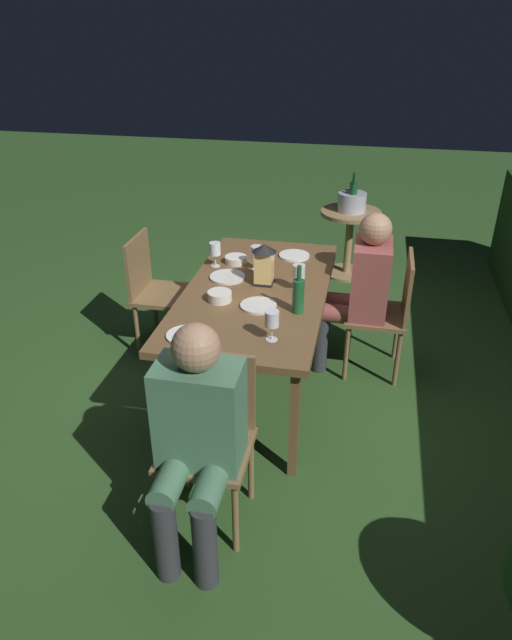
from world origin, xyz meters
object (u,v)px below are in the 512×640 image
object	(u,v)px
person_in_green	(196,434)
plate_c	(227,277)
chair_side_left_a	(156,288)
plate_a	(186,335)
dining_table	(256,297)
bowl_olives	(220,296)
chair_head_far	(210,433)
wine_glass_d	(272,320)
plate_b	(258,306)
person_in_rust	(360,286)
side_table	(349,233)
lantern_centerpiece	(264,262)
green_bottle_on_table	(298,295)
ice_bucket	(352,200)
chair_side_right_a	(387,309)
wine_glass_c	(257,253)
plate_d	(294,256)
wine_glass_a	(215,250)
wine_glass_b	(299,273)
bowl_bread	(236,259)

from	to	relation	value
person_in_green	plate_c	bearing A→B (deg)	-171.32
chair_side_left_a	plate_a	distance (m)	1.21
dining_table	bowl_olives	bearing A→B (deg)	-42.44
chair_head_far	chair_side_left_a	bearing A→B (deg)	-150.70
wine_glass_d	plate_a	bearing A→B (deg)	-82.36
chair_head_far	plate_b	size ratio (longest dim) A/B	4.04
person_in_rust	side_table	bearing A→B (deg)	-174.71
person_in_rust	lantern_centerpiece	size ratio (longest dim) A/B	4.34
plate_c	bowl_olives	size ratio (longest dim) A/B	1.58
green_bottle_on_table	ice_bucket	world-z (taller)	green_bottle_on_table
chair_head_far	green_bottle_on_table	world-z (taller)	green_bottle_on_table
chair_side_right_a	wine_glass_c	size ratio (longest dim) A/B	5.15
chair_side_right_a	person_in_green	size ratio (longest dim) A/B	0.76
person_in_green	bowl_olives	world-z (taller)	person_in_green
plate_a	bowl_olives	size ratio (longest dim) A/B	1.44
wine_glass_d	plate_d	xyz separation A→B (m)	(-1.16, -0.05, -0.11)
wine_glass_d	plate_b	size ratio (longest dim) A/B	0.79
wine_glass_a	lantern_centerpiece	bearing A→B (deg)	61.61
dining_table	chair_side_left_a	distance (m)	0.93
chair_head_far	wine_glass_c	size ratio (longest dim) A/B	5.15
dining_table	wine_glass_b	xyz separation A→B (m)	(-0.04, 0.26, 0.17)
side_table	plate_d	bearing A→B (deg)	-12.66
wine_glass_b	ice_bucket	world-z (taller)	ice_bucket
wine_glass_d	side_table	bearing A→B (deg)	173.98
person_in_green	wine_glass_a	world-z (taller)	person_in_green
chair_side_left_a	dining_table	bearing A→B (deg)	65.30
wine_glass_a	wine_glass_c	world-z (taller)	same
green_bottle_on_table	bowl_bread	bearing A→B (deg)	-140.78
chair_side_right_a	wine_glass_d	size ratio (longest dim) A/B	5.15
chair_head_far	bowl_bread	size ratio (longest dim) A/B	5.71
chair_side_right_a	plate_c	bearing A→B (deg)	-76.26
lantern_centerpiece	ice_bucket	world-z (taller)	lantern_centerpiece
person_in_rust	ice_bucket	xyz separation A→B (m)	(-1.64, -0.15, 0.10)
green_bottle_on_table	wine_glass_d	size ratio (longest dim) A/B	1.72
wine_glass_c	side_table	bearing A→B (deg)	162.66
side_table	ice_bucket	distance (m)	0.31
green_bottle_on_table	ice_bucket	size ratio (longest dim) A/B	0.84
bowl_olives	side_table	distance (m)	2.34
plate_d	bowl_olives	bearing A→B (deg)	-23.61
wine_glass_a	wine_glass_d	world-z (taller)	same
person_in_green	plate_c	size ratio (longest dim) A/B	5.00
wine_glass_c	plate_a	distance (m)	0.97
wine_glass_b	ice_bucket	distance (m)	2.00
chair_side_left_a	wine_glass_a	size ratio (longest dim) A/B	5.15
green_bottle_on_table	wine_glass_c	xyz separation A→B (m)	(-0.54, -0.35, 0.01)
chair_side_left_a	plate_c	world-z (taller)	chair_side_left_a
person_in_green	side_table	distance (m)	3.35
wine_glass_b	person_in_rust	bearing A→B (deg)	132.56
green_bottle_on_table	bowl_olives	bearing A→B (deg)	-96.16
bowl_olives	ice_bucket	size ratio (longest dim) A/B	0.42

